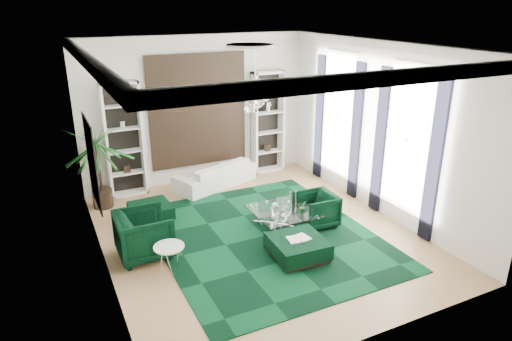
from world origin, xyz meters
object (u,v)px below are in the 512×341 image
coffee_table (283,219)px  palm (98,156)px  armchair_right (316,209)px  side_table (170,260)px  ottoman_front (298,248)px  armchair_left (144,235)px  ottoman_side (151,213)px  sofa (215,174)px

coffee_table → palm: size_ratio=0.50×
armchair_right → side_table: size_ratio=1.48×
palm → side_table: bearing=-79.4°
ottoman_front → palm: (-2.93, 3.95, 1.07)m
armchair_left → ottoman_side: (0.46, 1.43, -0.26)m
armchair_right → coffee_table: bearing=-99.5°
ottoman_side → side_table: bearing=-95.1°
coffee_table → ottoman_front: bearing=-105.4°
armchair_left → armchair_right: (3.59, -0.34, -0.08)m
ottoman_front → palm: palm is taller
sofa → side_table: size_ratio=4.10×
armchair_right → ottoman_front: 1.43m
armchair_left → side_table: bearing=-161.5°
coffee_table → armchair_right: bearing=-11.9°
armchair_left → side_table: (0.26, -0.76, -0.19)m
armchair_left → palm: bearing=7.7°
sofa → armchair_left: (-2.47, -2.71, 0.13)m
ottoman_front → palm: bearing=126.6°
armchair_right → ottoman_front: armchair_right is taller
armchair_right → coffee_table: size_ratio=0.64×
ottoman_front → armchair_left: bearing=152.8°
side_table → ottoman_side: bearing=84.9°
armchair_right → side_table: 3.36m
ottoman_side → armchair_right: bearing=-29.4°
sofa → coffee_table: sofa is taller
sofa → side_table: 4.12m
armchair_left → ottoman_side: 1.52m
armchair_left → armchair_right: bearing=-95.8°
ottoman_side → ottoman_front: bearing=-52.6°
sofa → armchair_right: (1.13, -3.05, 0.04)m
armchair_left → coffee_table: 2.89m
sofa → armchair_left: armchair_left is taller
coffee_table → ottoman_side: bearing=146.2°
sofa → ottoman_front: bearing=71.0°
sofa → armchair_right: bearing=90.0°
armchair_left → ottoman_front: armchair_left is taller
sofa → ottoman_side: bearing=12.2°
sofa → armchair_left: size_ratio=2.24×
sofa → palm: size_ratio=0.87×
sofa → palm: palm is taller
sofa → side_table: bearing=37.3°
sofa → ottoman_side: 2.39m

